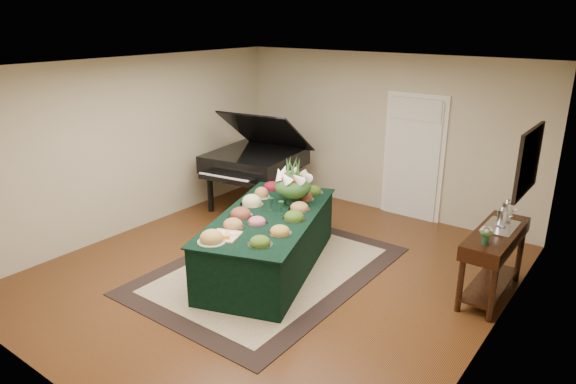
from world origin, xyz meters
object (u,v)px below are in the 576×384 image
Objects in this scene: floral_centerpiece at (293,182)px; grand_piano at (255,159)px; buffet_table at (269,241)px; mahogany_sideboard at (495,246)px.

floral_centerpiece is 2.08m from grand_piano.
grand_piano is at bearing 134.48° from buffet_table.
floral_centerpiece is 0.28× the size of grand_piano.
floral_centerpiece reaches higher than buffet_table.
grand_piano is 4.37m from mahogany_sideboard.
grand_piano is at bearing 171.16° from mahogany_sideboard.
grand_piano is at bearing 144.99° from floral_centerpiece.
buffet_table is 2.04× the size of mahogany_sideboard.
buffet_table is 0.89m from floral_centerpiece.
grand_piano reaches higher than mahogany_sideboard.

